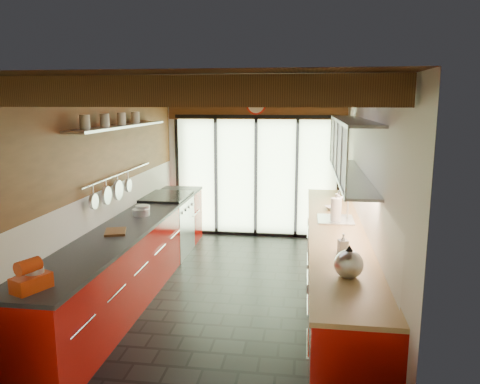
{
  "coord_description": "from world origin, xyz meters",
  "views": [
    {
      "loc": [
        0.88,
        -5.51,
        2.41
      ],
      "look_at": [
        0.04,
        0.4,
        1.25
      ],
      "focal_mm": 35.0,
      "sensor_mm": 36.0,
      "label": 1
    }
  ],
  "objects_px": {
    "kettle": "(349,262)",
    "soap_bottle": "(343,243)",
    "stand_mixer": "(32,277)",
    "paper_towel": "(336,210)",
    "bowl": "(333,208)"
  },
  "relations": [
    {
      "from": "stand_mixer",
      "to": "bowl",
      "type": "height_order",
      "value": "stand_mixer"
    },
    {
      "from": "soap_bottle",
      "to": "kettle",
      "type": "bearing_deg",
      "value": -90.0
    },
    {
      "from": "kettle",
      "to": "bowl",
      "type": "xyz_separation_m",
      "value": [
        0.0,
        2.57,
        -0.1
      ]
    },
    {
      "from": "kettle",
      "to": "stand_mixer",
      "type": "bearing_deg",
      "value": -165.72
    },
    {
      "from": "paper_towel",
      "to": "soap_bottle",
      "type": "height_order",
      "value": "paper_towel"
    },
    {
      "from": "kettle",
      "to": "soap_bottle",
      "type": "bearing_deg",
      "value": 90.0
    },
    {
      "from": "paper_towel",
      "to": "kettle",
      "type": "bearing_deg",
      "value": -90.0
    },
    {
      "from": "kettle",
      "to": "paper_towel",
      "type": "relative_size",
      "value": 0.96
    },
    {
      "from": "stand_mixer",
      "to": "paper_towel",
      "type": "distance_m",
      "value": 3.58
    },
    {
      "from": "soap_bottle",
      "to": "bowl",
      "type": "relative_size",
      "value": 0.95
    },
    {
      "from": "bowl",
      "to": "stand_mixer",
      "type": "bearing_deg",
      "value": -128.31
    },
    {
      "from": "soap_bottle",
      "to": "stand_mixer",
      "type": "bearing_deg",
      "value": -152.97
    },
    {
      "from": "paper_towel",
      "to": "bowl",
      "type": "height_order",
      "value": "paper_towel"
    },
    {
      "from": "paper_towel",
      "to": "soap_bottle",
      "type": "bearing_deg",
      "value": -90.0
    },
    {
      "from": "stand_mixer",
      "to": "paper_towel",
      "type": "height_order",
      "value": "paper_towel"
    }
  ]
}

